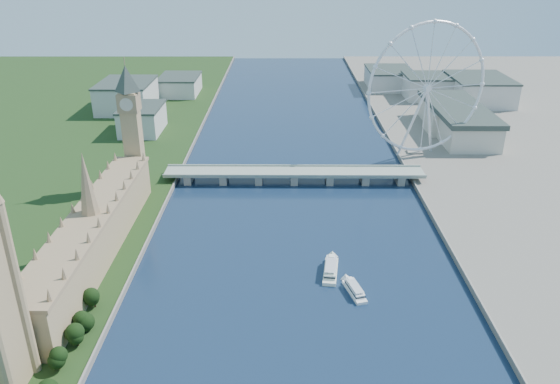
{
  "coord_description": "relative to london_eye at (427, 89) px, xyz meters",
  "views": [
    {
      "loc": [
        -8.86,
        -131.29,
        181.78
      ],
      "look_at": [
        -11.42,
        210.0,
        30.04
      ],
      "focal_mm": 35.0,
      "sensor_mm": 36.0,
      "label": 1
    }
  ],
  "objects": [
    {
      "name": "parliament_range",
      "position": [
        -247.98,
        -185.08,
        -49.04
      ],
      "size": [
        24.0,
        200.0,
        70.0
      ],
      "color": "tan",
      "rests_on": "ground"
    },
    {
      "name": "county_hall",
      "position": [
        55.02,
        74.92,
        -67.52
      ],
      "size": [
        54.0,
        144.0,
        35.0
      ],
      "primitive_type": null,
      "color": "beige",
      "rests_on": "ground"
    },
    {
      "name": "london_eye",
      "position": [
        0.0,
        0.0,
        0.0
      ],
      "size": [
        113.6,
        39.12,
        124.3
      ],
      "color": "silver",
      "rests_on": "ground"
    },
    {
      "name": "big_ben",
      "position": [
        -247.98,
        -77.08,
        -0.95
      ],
      "size": [
        20.02,
        20.02,
        110.0
      ],
      "color": "tan",
      "rests_on": "ground"
    },
    {
      "name": "tour_boat_far",
      "position": [
        -87.69,
        -221.55,
        -67.52
      ],
      "size": [
        13.63,
        27.7,
        5.9
      ],
      "primitive_type": null,
      "rotation": [
        0.0,
        0.0,
        0.27
      ],
      "color": "white",
      "rests_on": "ground"
    },
    {
      "name": "city_skyline",
      "position": [
        -80.75,
        205.0,
        -50.56
      ],
      "size": [
        505.0,
        280.0,
        32.0
      ],
      "color": "beige",
      "rests_on": "ground"
    },
    {
      "name": "westminster_bridge",
      "position": [
        -119.98,
        -55.08,
        -60.89
      ],
      "size": [
        220.0,
        22.0,
        9.5
      ],
      "color": "gray",
      "rests_on": "ground"
    },
    {
      "name": "tour_boat_near",
      "position": [
        -99.92,
        -200.17,
        -67.52
      ],
      "size": [
        12.74,
        33.53,
        7.25
      ],
      "primitive_type": null,
      "rotation": [
        0.0,
        0.0,
        -0.14
      ],
      "color": "white",
      "rests_on": "ground"
    }
  ]
}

